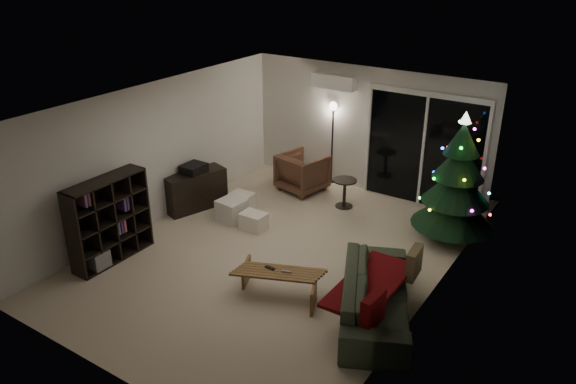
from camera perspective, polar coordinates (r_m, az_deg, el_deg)
name	(u,v)px	position (r m, az deg, el deg)	size (l,w,h in m)	color
room	(344,175)	(9.59, 5.71, 1.77)	(6.50, 7.51, 2.60)	beige
bookshelf	(102,217)	(9.28, -18.36, -2.46)	(0.35, 1.37, 1.37)	black
media_cabinet	(195,190)	(10.69, -9.41, 0.19)	(0.44, 1.16, 0.73)	black
stereo	(194,168)	(10.52, -9.57, 2.38)	(0.37, 0.44, 0.16)	black
armchair	(303,172)	(11.31, 1.49, 2.01)	(0.83, 0.85, 0.78)	#493422
ottoman	(232,210)	(10.19, -5.71, -1.85)	(0.45, 0.45, 0.40)	white
cardboard_box_a	(242,201)	(10.64, -4.66, -0.91)	(0.44, 0.33, 0.31)	white
cardboard_box_b	(254,221)	(9.87, -3.52, -2.99)	(0.44, 0.33, 0.31)	white
side_table	(344,193)	(10.68, 5.76, -0.12)	(0.45, 0.45, 0.56)	black
floor_lamp	(332,144)	(11.64, 4.52, 4.90)	(0.26, 0.26, 1.65)	black
sofa	(376,296)	(7.70, 8.92, -10.36)	(2.21, 0.86, 0.65)	black
sofa_throw	(370,284)	(7.65, 8.30, -9.25)	(0.69, 1.59, 0.05)	maroon
cushion_a	(414,263)	(8.00, 12.67, -7.04)	(0.13, 0.42, 0.42)	olive
cushion_b	(373,310)	(6.98, 8.63, -11.77)	(0.13, 0.42, 0.42)	maroon
coffee_table	(279,283)	(8.10, -0.95, -9.23)	(1.22, 0.43, 0.39)	brown
remote_a	(270,268)	(8.06, -1.85, -7.69)	(0.15, 0.05, 0.02)	black
remote_b	(286,271)	(7.97, -0.16, -8.06)	(0.14, 0.04, 0.02)	slate
christmas_tree	(458,177)	(9.59, 16.86, 1.43)	(1.38, 1.38, 2.22)	#183E24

